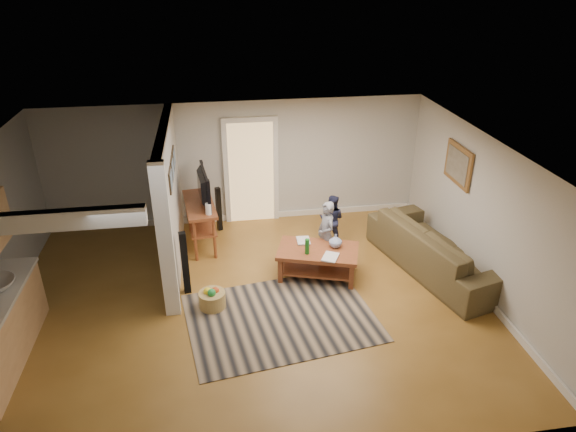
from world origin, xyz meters
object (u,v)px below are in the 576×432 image
object	(u,v)px
speaker_left	(185,263)
toddler	(331,242)
coffee_table	(319,255)
sofa	(434,269)
speaker_right	(219,209)
tv_console	(200,207)
toy_basket	(212,299)
child	(325,263)

from	to	relation	value
speaker_left	toddler	distance (m)	3.03
coffee_table	sofa	bearing A→B (deg)	-2.86
sofa	coffee_table	world-z (taller)	coffee_table
sofa	speaker_right	size ratio (longest dim) A/B	3.05
sofa	tv_console	bearing A→B (deg)	53.95
sofa	coffee_table	size ratio (longest dim) A/B	1.86
toy_basket	child	bearing A→B (deg)	26.63
speaker_right	child	distance (m)	2.46
tv_console	toy_basket	bearing A→B (deg)	-92.77
toy_basket	sofa	bearing A→B (deg)	7.81
toddler	tv_console	bearing A→B (deg)	18.42
toy_basket	child	xyz separation A→B (m)	(2.03, 1.02, -0.15)
coffee_table	tv_console	size ratio (longest dim) A/B	1.07
speaker_left	toy_basket	distance (m)	0.74
tv_console	toddler	distance (m)	2.58
sofa	speaker_left	world-z (taller)	speaker_left
sofa	tv_console	xyz separation A→B (m)	(-4.03, 1.53, 0.78)
speaker_right	toddler	world-z (taller)	speaker_right
speaker_left	speaker_right	world-z (taller)	speaker_left
speaker_left	tv_console	bearing A→B (deg)	71.09
speaker_right	sofa	bearing A→B (deg)	-48.16
coffee_table	child	world-z (taller)	coffee_table
speaker_left	speaker_right	size ratio (longest dim) A/B	1.19
speaker_right	toy_basket	xyz separation A→B (m)	(-0.20, -2.60, -0.31)
coffee_table	speaker_left	xyz separation A→B (m)	(-2.23, -0.15, 0.14)
sofa	speaker_right	bearing A→B (deg)	45.56
sofa	toy_basket	distance (m)	3.94
tv_console	toy_basket	distance (m)	2.17
speaker_left	child	size ratio (longest dim) A/B	0.92
tv_console	child	distance (m)	2.53
tv_console	toy_basket	xyz separation A→B (m)	(0.13, -2.07, -0.63)
toddler	speaker_left	bearing A→B (deg)	50.91
coffee_table	toddler	bearing A→B (deg)	67.05
coffee_table	speaker_left	bearing A→B (deg)	-176.10
toy_basket	toddler	world-z (taller)	toddler
sofa	toy_basket	bearing A→B (deg)	82.55
toy_basket	speaker_left	bearing A→B (deg)	129.41
coffee_table	child	size ratio (longest dim) A/B	1.26
coffee_table	toy_basket	world-z (taller)	coffee_table
sofa	speaker_right	distance (m)	4.26
speaker_right	child	xyz separation A→B (m)	(1.82, -1.58, -0.46)
tv_console	toddler	xyz separation A→B (m)	(2.43, -0.32, -0.78)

